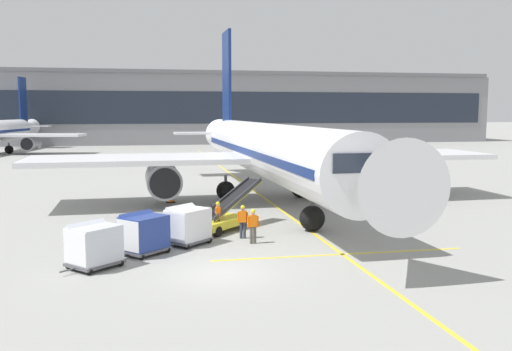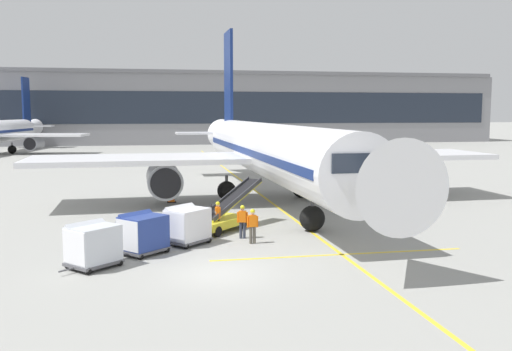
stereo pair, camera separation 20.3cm
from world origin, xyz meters
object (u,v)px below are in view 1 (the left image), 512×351
Objects in this scene: ground_crew_marshaller at (243,219)px; baggage_cart_third at (93,244)px; ground_crew_by_carts at (218,215)px; baggage_cart_second at (143,233)px; baggage_cart_lead at (187,224)px; belt_loader at (222,216)px; safety_cone_engine_keepout at (171,197)px; ground_crew_by_loader at (253,224)px; parked_airplane at (266,151)px.

baggage_cart_third is at bearing -149.35° from ground_crew_marshaller.
ground_crew_by_carts is 1.80m from ground_crew_marshaller.
baggage_cart_second is 1.47× the size of ground_crew_marshaller.
baggage_cart_lead is 3.00m from ground_crew_marshaller.
belt_loader reaches higher than ground_crew_by_carts.
baggage_cart_lead is (-2.13, -2.89, 0.18)m from belt_loader.
baggage_cart_second is 3.50× the size of safety_cone_engine_keepout.
safety_cone_engine_keepout is (-0.23, 13.19, -0.64)m from baggage_cart_lead.
ground_crew_marshaller reaches higher than safety_cone_engine_keepout.
ground_crew_by_carts is (1.80, 2.12, -0.00)m from baggage_cart_lead.
belt_loader reaches higher than ground_crew_by_loader.
ground_crew_marshaller is (5.04, 2.26, -0.00)m from baggage_cart_second.
baggage_cart_lead is 1.00× the size of baggage_cart_second.
safety_cone_engine_keepout is at bearing 100.41° from ground_crew_by_carts.
baggage_cart_second is at bearing -155.86° from ground_crew_marshaller.
ground_crew_by_loader is 1.00× the size of ground_crew_marshaller.
ground_crew_marshaller is at bearing 103.73° from ground_crew_by_loader.
belt_loader is 6.63× the size of safety_cone_engine_keepout.
baggage_cart_third is 1.47× the size of ground_crew_by_loader.
baggage_cart_third is at bearing -140.06° from baggage_cart_lead.
baggage_cart_third is (-2.04, -1.94, 0.00)m from baggage_cart_second.
parked_airplane is at bearing 55.97° from baggage_cart_third.
baggage_cart_third is (-10.90, -16.15, -2.69)m from parked_airplane.
baggage_cart_second and baggage_cart_third have the same top height.
belt_loader is at bearing 109.74° from ground_crew_marshaller.
parked_airplane is 25.09× the size of ground_crew_by_carts.
parked_airplane is 17.12× the size of baggage_cart_third.
ground_crew_by_carts is (-1.41, 2.65, 0.00)m from ground_crew_by_loader.
parked_airplane is 14.60m from baggage_cart_lead.
belt_loader is 2.77× the size of ground_crew_by_loader.
parked_airplane is at bearing 61.98° from baggage_cart_lead.
baggage_cart_third is (-4.16, -3.49, 0.00)m from baggage_cart_lead.
baggage_cart_second is at bearing -133.78° from belt_loader.
baggage_cart_lead is 1.47× the size of ground_crew_by_loader.
baggage_cart_second reaches higher than ground_crew_by_carts.
ground_crew_by_carts is 11.27m from safety_cone_engine_keepout.
ground_crew_by_carts is at bearing -112.98° from belt_loader.
baggage_cart_lead and baggage_cart_third have the same top height.
ground_crew_by_loader is at bearing -72.38° from belt_loader.
baggage_cart_lead is at bearing 170.66° from ground_crew_by_loader.
baggage_cart_second is 5.52m from ground_crew_marshaller.
belt_loader is 1.89× the size of baggage_cart_second.
ground_crew_by_carts reaches higher than safety_cone_engine_keepout.
ground_crew_by_loader is (1.08, -3.42, 0.18)m from belt_loader.
belt_loader is 1.89× the size of baggage_cart_third.
baggage_cart_third is at bearing -158.15° from ground_crew_by_loader.
belt_loader is 8.96m from baggage_cart_third.
baggage_cart_lead is 1.00× the size of baggage_cart_third.
baggage_cart_second reaches higher than ground_crew_marshaller.
belt_loader reaches higher than baggage_cart_second.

